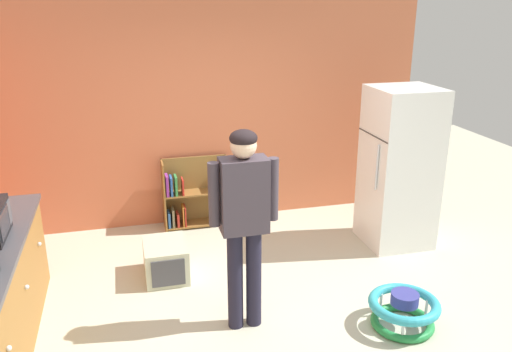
% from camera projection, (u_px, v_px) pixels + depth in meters
% --- Properties ---
extents(ground_plane, '(12.00, 12.00, 0.00)m').
position_uv_depth(ground_plane, '(264.00, 318.00, 4.61)').
color(ground_plane, beige).
rests_on(ground_plane, ground).
extents(back_wall, '(5.20, 0.06, 2.70)m').
position_uv_depth(back_wall, '(213.00, 113.00, 6.31)').
color(back_wall, '#C76A46').
rests_on(back_wall, ground).
extents(refrigerator, '(0.73, 0.68, 1.78)m').
position_uv_depth(refrigerator, '(399.00, 168.00, 5.79)').
color(refrigerator, white).
rests_on(refrigerator, ground).
extents(bookshelf, '(0.80, 0.28, 0.85)m').
position_uv_depth(bookshelf, '(191.00, 197.00, 6.38)').
color(bookshelf, brown).
rests_on(bookshelf, ground).
extents(standing_person, '(0.57, 0.22, 1.73)m').
position_uv_depth(standing_person, '(244.00, 213.00, 4.19)').
color(standing_person, '#1F1D2E').
rests_on(standing_person, ground).
extents(baby_walker, '(0.60, 0.60, 0.32)m').
position_uv_depth(baby_walker, '(403.00, 310.00, 4.45)').
color(baby_walker, '#258C42').
rests_on(baby_walker, ground).
extents(pet_carrier, '(0.42, 0.55, 0.36)m').
position_uv_depth(pet_carrier, '(166.00, 260.00, 5.25)').
color(pet_carrier, beige).
rests_on(pet_carrier, ground).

